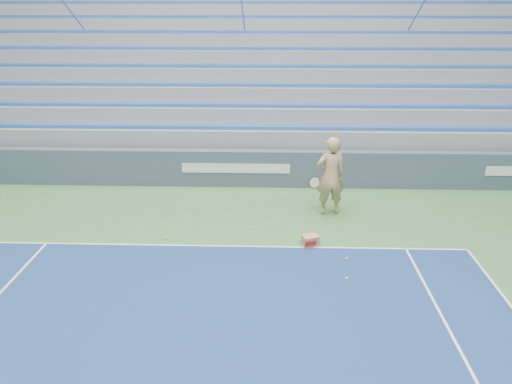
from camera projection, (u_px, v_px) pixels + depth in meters
sponsor_barrier at (236, 168)px, 14.90m from camera, size 30.00×0.32×1.10m
bleachers at (246, 79)px, 19.58m from camera, size 31.00×9.15×7.30m
tennis_player at (330, 176)px, 12.77m from camera, size 1.03×0.94×2.07m
ball_box at (310, 241)px, 11.34m from camera, size 0.42×0.38×0.26m
tennis_ball_0 at (166, 238)px, 11.72m from camera, size 0.07×0.07×0.07m
tennis_ball_1 at (311, 238)px, 11.72m from camera, size 0.07×0.07×0.07m
tennis_ball_2 at (347, 259)px, 10.77m from camera, size 0.07×0.07×0.07m
tennis_ball_3 at (347, 279)px, 10.00m from camera, size 0.07×0.07×0.07m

